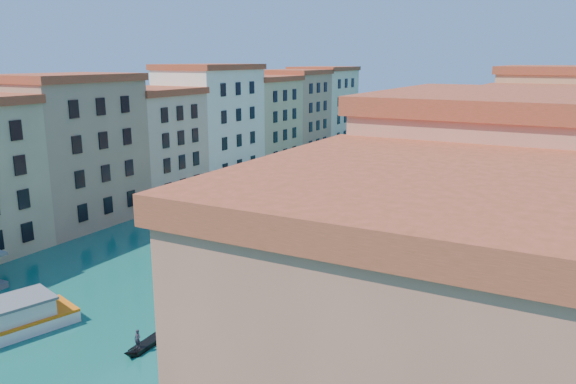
% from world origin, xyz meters
% --- Properties ---
extents(left_bank_palazzos, '(12.80, 128.40, 21.00)m').
position_xyz_m(left_bank_palazzos, '(-26.00, 64.68, 9.71)').
color(left_bank_palazzos, tan).
rests_on(left_bank_palazzos, ground).
extents(right_bank_palazzos, '(12.80, 128.40, 21.00)m').
position_xyz_m(right_bank_palazzos, '(30.00, 65.00, 9.75)').
color(right_bank_palazzos, '#AF6247').
rests_on(right_bank_palazzos, ground).
extents(quay, '(4.00, 140.00, 1.00)m').
position_xyz_m(quay, '(22.00, 65.00, 0.50)').
color(quay, '#A79987').
rests_on(quay, ground).
extents(restaurant_awnings, '(3.20, 44.55, 3.12)m').
position_xyz_m(restaurant_awnings, '(22.19, 23.00, 2.99)').
color(restaurant_awnings, maroon).
rests_on(restaurant_awnings, ground).
extents(mooring_poles_right, '(1.44, 54.24, 3.20)m').
position_xyz_m(mooring_poles_right, '(19.10, 28.80, 1.30)').
color(mooring_poles_right, brown).
rests_on(mooring_poles_right, ground).
extents(vaporetto_far, '(11.06, 22.67, 3.29)m').
position_xyz_m(vaporetto_far, '(-1.42, 64.20, 1.48)').
color(vaporetto_far, silver).
rests_on(vaporetto_far, ground).
extents(gondola_fore, '(1.39, 10.50, 2.09)m').
position_xyz_m(gondola_fore, '(6.45, 19.93, 0.35)').
color(gondola_fore, black).
rests_on(gondola_fore, ground).
extents(gondola_far, '(4.28, 13.11, 1.88)m').
position_xyz_m(gondola_far, '(7.18, 57.82, 0.39)').
color(gondola_far, black).
rests_on(gondola_far, ground).
extents(motorboat_mid, '(2.80, 7.01, 1.42)m').
position_xyz_m(motorboat_mid, '(-2.40, 36.12, 0.55)').
color(motorboat_mid, silver).
rests_on(motorboat_mid, ground).
extents(motorboat_far, '(3.56, 7.74, 1.54)m').
position_xyz_m(motorboat_far, '(2.31, 84.26, 0.60)').
color(motorboat_far, white).
rests_on(motorboat_far, ground).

